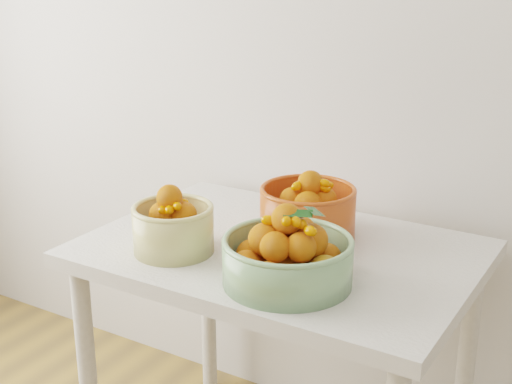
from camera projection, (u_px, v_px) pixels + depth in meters
table at (280, 280)px, 1.89m from camera, size 1.00×0.70×0.75m
bowl_cream at (173, 227)px, 1.81m from camera, size 0.27×0.27×0.18m
bowl_green at (288, 256)px, 1.63m from camera, size 0.31×0.31×0.20m
bowl_orange at (308, 211)px, 1.90m from camera, size 0.29×0.29×0.19m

